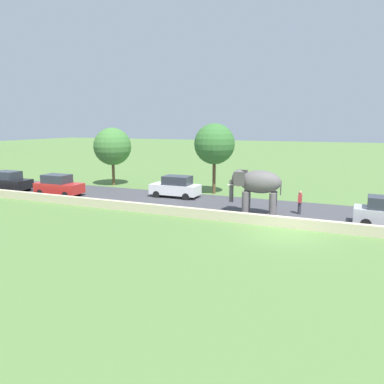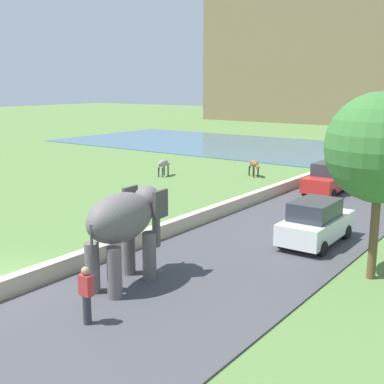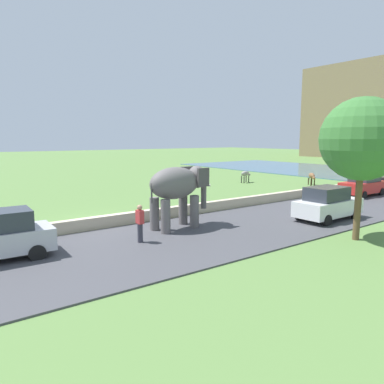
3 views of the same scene
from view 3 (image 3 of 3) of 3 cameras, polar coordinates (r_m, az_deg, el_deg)
ground_plane at (r=19.34m, az=-13.87°, el=-4.68°), size 220.00×220.00×0.00m
barrier_wall at (r=30.18m, az=20.53°, el=0.30°), size 0.40×110.00×0.62m
lake at (r=53.46m, az=17.43°, el=3.50°), size 36.00×18.00×0.08m
elephant at (r=17.14m, az=-2.17°, el=0.81°), size 1.66×3.53×2.99m
person_beside_elephant at (r=15.06m, az=-8.19°, el=-4.85°), size 0.36×0.22×1.63m
car_red at (r=29.94m, az=25.31°, el=1.10°), size 1.85×4.03×1.80m
car_white at (r=20.39m, az=20.57°, el=-1.73°), size 1.81×4.01×1.80m
cow_grey at (r=35.78m, az=8.41°, el=2.80°), size 0.62×1.42×1.15m
cow_brown at (r=35.15m, az=18.33°, el=2.36°), size 1.31×1.10×1.15m
tree_near at (r=16.66m, az=25.22°, el=7.49°), size 3.46×3.46×6.01m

